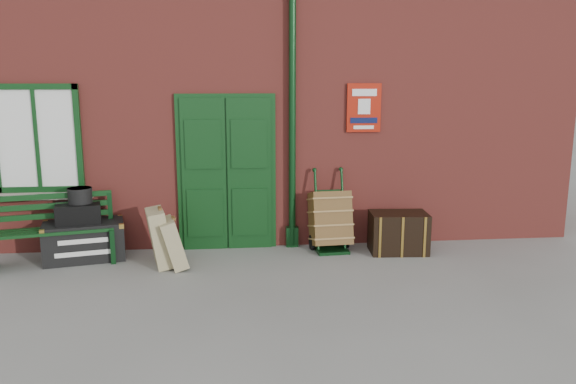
{
  "coord_description": "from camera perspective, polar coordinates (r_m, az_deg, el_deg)",
  "views": [
    {
      "loc": [
        -0.22,
        -6.6,
        2.45
      ],
      "look_at": [
        0.5,
        0.6,
        1.0
      ],
      "focal_mm": 35.0,
      "sensor_mm": 36.0,
      "label": 1
    }
  ],
  "objects": [
    {
      "name": "strongbox",
      "position": [
        8.19,
        -20.52,
        -2.01
      ],
      "size": [
        0.66,
        0.54,
        0.26
      ],
      "primitive_type": "cube",
      "rotation": [
        0.0,
        0.0,
        0.22
      ],
      "color": "black",
      "rests_on": "houdini_trunk"
    },
    {
      "name": "bench",
      "position": [
        8.2,
        -22.8,
        -3.41
      ],
      "size": [
        1.64,
        0.81,
        0.97
      ],
      "rotation": [
        0.0,
        0.0,
        0.22
      ],
      "color": "#0E3413",
      "rests_on": "ground"
    },
    {
      "name": "dark_trunk",
      "position": [
        8.25,
        11.15,
        -4.05
      ],
      "size": [
        0.84,
        0.59,
        0.58
      ],
      "primitive_type": "cube",
      "rotation": [
        0.0,
        0.0,
        -0.08
      ],
      "color": "black",
      "rests_on": "ground"
    },
    {
      "name": "suitcase_front",
      "position": [
        7.57,
        -11.62,
        -5.1
      ],
      "size": [
        0.45,
        0.55,
        0.68
      ],
      "primitive_type": "cube",
      "rotation": [
        0.0,
        -0.26,
        0.22
      ],
      "color": "tan",
      "rests_on": "ground"
    },
    {
      "name": "ground",
      "position": [
        7.04,
        -3.64,
        -9.05
      ],
      "size": [
        80.0,
        80.0,
        0.0
      ],
      "primitive_type": "plane",
      "color": "gray",
      "rests_on": "ground"
    },
    {
      "name": "houdini_trunk",
      "position": [
        8.28,
        -19.99,
        -4.68
      ],
      "size": [
        1.16,
        0.8,
        0.53
      ],
      "primitive_type": "cube",
      "rotation": [
        0.0,
        0.0,
        0.22
      ],
      "color": "black",
      "rests_on": "ground"
    },
    {
      "name": "porter_trolley",
      "position": [
        8.2,
        4.3,
        -2.82
      ],
      "size": [
        0.6,
        0.65,
        1.16
      ],
      "rotation": [
        0.0,
        0.0,
        0.07
      ],
      "color": "black",
      "rests_on": "ground"
    },
    {
      "name": "station_building",
      "position": [
        10.1,
        -4.59,
        9.66
      ],
      "size": [
        10.3,
        4.3,
        4.36
      ],
      "color": "#9C3B32",
      "rests_on": "ground"
    },
    {
      "name": "hatbox",
      "position": [
        8.17,
        -20.38,
        -0.34
      ],
      "size": [
        0.38,
        0.38,
        0.21
      ],
      "primitive_type": "cylinder",
      "rotation": [
        0.0,
        0.0,
        0.22
      ],
      "color": "black",
      "rests_on": "strongbox"
    },
    {
      "name": "suitcase_back",
      "position": [
        7.67,
        -12.91,
        -4.53
      ],
      "size": [
        0.43,
        0.6,
        0.78
      ],
      "primitive_type": "cube",
      "rotation": [
        0.0,
        -0.15,
        0.22
      ],
      "color": "tan",
      "rests_on": "ground"
    }
  ]
}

